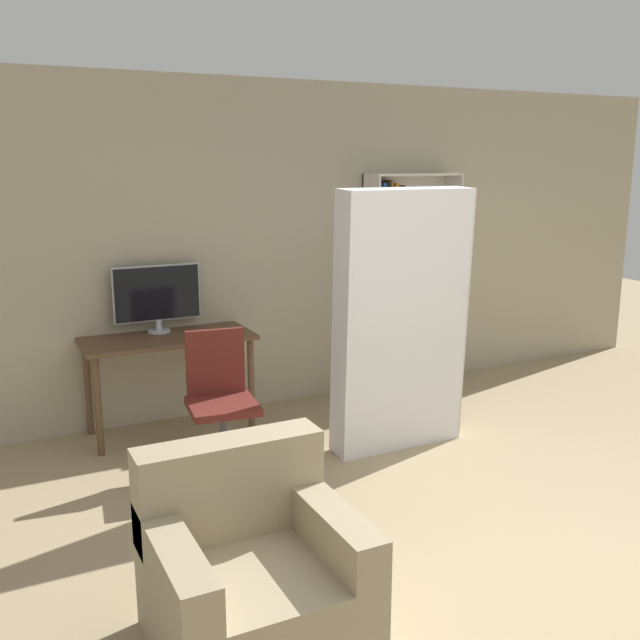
# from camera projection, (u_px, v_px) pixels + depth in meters

# --- Properties ---
(ground_plane) EXTENTS (16.00, 16.00, 0.00)m
(ground_plane) POSITION_uv_depth(u_px,v_px,m) (560.00, 590.00, 3.50)
(ground_plane) COLOR #9E8966
(wall_back) EXTENTS (8.00, 0.06, 2.70)m
(wall_back) POSITION_uv_depth(u_px,v_px,m) (290.00, 246.00, 6.02)
(wall_back) COLOR tan
(wall_back) RESTS_ON ground
(desk) EXTENTS (1.27, 0.57, 0.76)m
(desk) POSITION_uv_depth(u_px,v_px,m) (169.00, 351.00, 5.40)
(desk) COLOR brown
(desk) RESTS_ON ground
(monitor) EXTENTS (0.67, 0.17, 0.52)m
(monitor) POSITION_uv_depth(u_px,v_px,m) (157.00, 295.00, 5.46)
(monitor) COLOR #B7B7BC
(monitor) RESTS_ON desk
(office_chair) EXTENTS (0.52, 0.52, 0.95)m
(office_chair) POSITION_uv_depth(u_px,v_px,m) (221.00, 416.00, 4.76)
(office_chair) COLOR #4C4C51
(office_chair) RESTS_ON ground
(bookshelf) EXTENTS (0.87, 0.28, 1.95)m
(bookshelf) POSITION_uv_depth(u_px,v_px,m) (398.00, 286.00, 6.43)
(bookshelf) COLOR beige
(bookshelf) RESTS_ON ground
(mattress_near) EXTENTS (0.99, 0.31, 1.88)m
(mattress_near) POSITION_uv_depth(u_px,v_px,m) (402.00, 322.00, 5.06)
(mattress_near) COLOR silver
(mattress_near) RESTS_ON ground
(armchair) EXTENTS (0.85, 0.80, 0.85)m
(armchair) POSITION_uv_depth(u_px,v_px,m) (251.00, 574.00, 3.07)
(armchair) COLOR gray
(armchair) RESTS_ON ground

